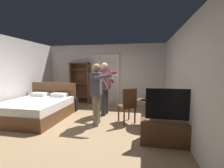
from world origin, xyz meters
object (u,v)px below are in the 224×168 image
person_blue_shirt (97,90)px  laptop (148,98)px  wooden_chair (128,104)px  person_striped_shirt (105,85)px  suitcase_dark (71,104)px  bed (38,108)px  tv_flatscreen (172,129)px  side_table (149,108)px  bottle_on_table (155,96)px  bookshelf (80,81)px

person_blue_shirt → laptop: bearing=5.9°
wooden_chair → person_striped_shirt: size_ratio=0.58×
suitcase_dark → bed: bearing=-128.7°
bed → tv_flatscreen: bearing=-14.4°
suitcase_dark → side_table: bearing=-23.9°
bottle_on_table → person_blue_shirt: (-1.53, -0.10, 0.14)m
bookshelf → suitcase_dark: 1.40m
bed → bottle_on_table: size_ratio=6.77×
side_table → wooden_chair: wooden_chair is taller
tv_flatscreen → laptop: size_ratio=3.04×
wooden_chair → person_blue_shirt: 0.95m
bottle_on_table → bookshelf: bearing=143.3°
laptop → person_striped_shirt: person_striped_shirt is taller
person_striped_shirt → wooden_chair: bearing=-38.4°
tv_flatscreen → wooden_chair: 1.43m
side_table → wooden_chair: (-0.57, 0.07, 0.07)m
tv_flatscreen → side_table: bearing=113.0°
side_table → laptop: bearing=-136.9°
bed → person_striped_shirt: bearing=19.9°
tv_flatscreen → bottle_on_table: (-0.26, 0.87, 0.50)m
tv_flatscreen → bed: bearing=165.6°
bookshelf → laptop: (2.78, -2.17, -0.20)m
person_striped_shirt → person_blue_shirt: bearing=-90.4°
person_striped_shirt → side_table: bearing=-27.3°
bottle_on_table → person_blue_shirt: 1.54m
wooden_chair → person_striped_shirt: 1.13m
laptop → wooden_chair: 0.58m
bookshelf → tv_flatscreen: bookshelf is taller
person_striped_shirt → bottle_on_table: bearing=-27.5°
tv_flatscreen → wooden_chair: (-0.98, 1.02, 0.23)m
laptop → bed: bearing=179.1°
bookshelf → person_blue_shirt: bearing=-58.2°
laptop → person_striped_shirt: size_ratio=0.24×
wooden_chair → suitcase_dark: size_ratio=2.04×
tv_flatscreen → bottle_on_table: tv_flatscreen is taller
bookshelf → bottle_on_table: (2.97, -2.21, -0.13)m
side_table → wooden_chair: 0.58m
bed → tv_flatscreen: size_ratio=1.57×
bookshelf → side_table: bearing=-37.0°
bookshelf → side_table: size_ratio=2.53×
bookshelf → bed: bearing=-103.6°
laptop → person_striped_shirt: 1.56m
bookshelf → bottle_on_table: bookshelf is taller
side_table → bookshelf: bearing=143.0°
tv_flatscreen → person_striped_shirt: 2.54m
person_striped_shirt → laptop: bearing=-29.4°
bookshelf → wooden_chair: (2.25, -2.06, -0.41)m
bed → person_blue_shirt: person_blue_shirt is taller
laptop → person_striped_shirt: (-1.34, 0.76, 0.24)m
bed → wooden_chair: (2.77, 0.06, 0.24)m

